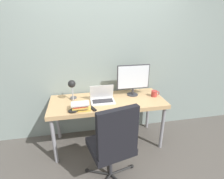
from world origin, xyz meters
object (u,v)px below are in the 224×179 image
Objects in this scene: desk_lamp at (72,86)px; game_controller at (73,111)px; book_stack at (80,106)px; mug at (154,94)px; laptop at (102,98)px; office_chair at (113,142)px; monitor at (133,78)px.

game_controller is at bearing -89.81° from desk_lamp.
book_stack is 1.98× the size of mug.
desk_lamp is 2.53× the size of game_controller.
laptop is at bearing -11.54° from desk_lamp.
desk_lamp is 0.31× the size of office_chair.
office_chair is 0.67m from book_stack.
office_chair is 8.14× the size of mug.
laptop reaches higher than mug.
laptop is 0.58m from monitor.
game_controller is at bearing -154.01° from book_stack.
monitor reaches higher than laptop.
monitor is 1.96× the size of book_stack.
mug is at bearing -21.89° from monitor.
office_chair is at bearing -119.45° from monitor.
game_controller is (-1.25, -0.27, -0.03)m from mug.
office_chair is 1.13m from mug.
desk_lamp reaches higher than game_controller.
monitor is at bearing 60.55° from office_chair.
laptop is at bearing 91.03° from office_chair.
mug is 1.00× the size of game_controller.
office_chair is at bearing -48.14° from game_controller.
office_chair reaches higher than mug.
mug is at bearing 1.19° from laptop.
monitor is at bearing 15.77° from laptop.
monitor is 1.53× the size of desk_lamp.
monitor reaches higher than mug.
monitor reaches higher than game_controller.
monitor is 0.48× the size of office_chair.
desk_lamp is 1.26m from mug.
book_stack is at bearing 25.99° from game_controller.
desk_lamp reaches higher than office_chair.
book_stack is (0.10, -0.29, -0.19)m from desk_lamp.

